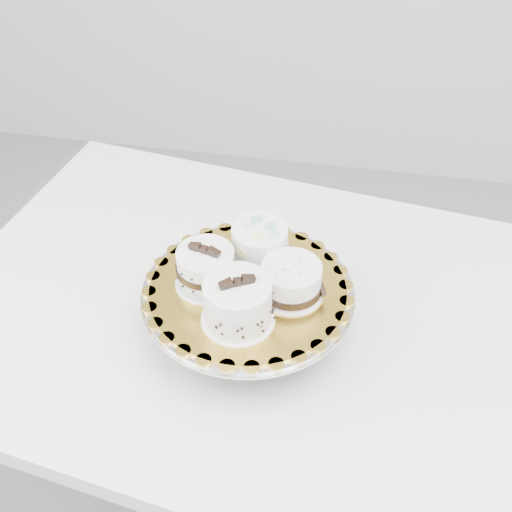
% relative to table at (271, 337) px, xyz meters
% --- Properties ---
extents(table, '(1.36, 1.01, 0.75)m').
position_rel_table_xyz_m(table, '(0.00, 0.00, 0.00)').
color(table, white).
rests_on(table, floor).
extents(cake_stand, '(0.37, 0.37, 0.10)m').
position_rel_table_xyz_m(cake_stand, '(-0.03, -0.05, 0.14)').
color(cake_stand, gray).
rests_on(cake_stand, table).
extents(cake_board, '(0.40, 0.40, 0.00)m').
position_rel_table_xyz_m(cake_board, '(-0.03, -0.05, 0.18)').
color(cake_board, gold).
rests_on(cake_board, cake_stand).
extents(cake_swirl, '(0.15, 0.15, 0.10)m').
position_rel_table_xyz_m(cake_swirl, '(-0.04, -0.13, 0.22)').
color(cake_swirl, white).
rests_on(cake_swirl, cake_board).
extents(cake_banded, '(0.12, 0.12, 0.09)m').
position_rel_table_xyz_m(cake_banded, '(-0.11, -0.05, 0.21)').
color(cake_banded, white).
rests_on(cake_banded, cake_board).
extents(cake_dots, '(0.12, 0.12, 0.07)m').
position_rel_table_xyz_m(cake_dots, '(-0.03, 0.02, 0.22)').
color(cake_dots, white).
rests_on(cake_dots, cake_board).
extents(cake_ribbon, '(0.13, 0.13, 0.06)m').
position_rel_table_xyz_m(cake_ribbon, '(0.04, -0.05, 0.21)').
color(cake_ribbon, white).
rests_on(cake_ribbon, cake_board).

